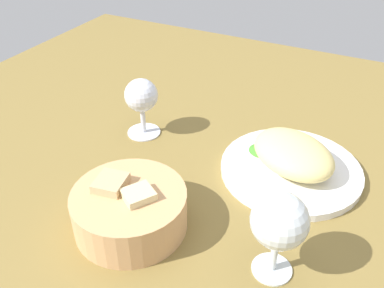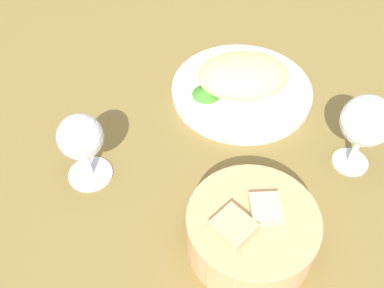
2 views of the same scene
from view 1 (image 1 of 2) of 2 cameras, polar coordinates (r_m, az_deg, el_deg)
name	(u,v)px [view 1 (image 1 of 2)]	position (r cm, az deg, el deg)	size (l,w,h in cm)	color
ground_plane	(189,188)	(74.27, -0.39, -5.93)	(140.00, 140.00, 2.00)	olive
plate	(291,169)	(77.57, 13.23, -3.37)	(25.03, 25.03, 1.40)	white
omelette	(293,154)	(75.51, 13.58, -1.28)	(15.88, 11.67, 5.60)	#E8D382
lettuce_garnish	(263,147)	(79.55, 9.57, -0.38)	(5.08, 5.08, 1.74)	#3E842A
bread_basket	(129,209)	(64.57, -8.49, -8.70)	(17.28, 17.28, 7.88)	tan
wine_glass_near	(141,99)	(83.09, -6.88, 6.10)	(6.74, 6.74, 12.02)	silver
wine_glass_far	(279,223)	(54.98, 11.76, -10.48)	(7.58, 7.58, 13.28)	silver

